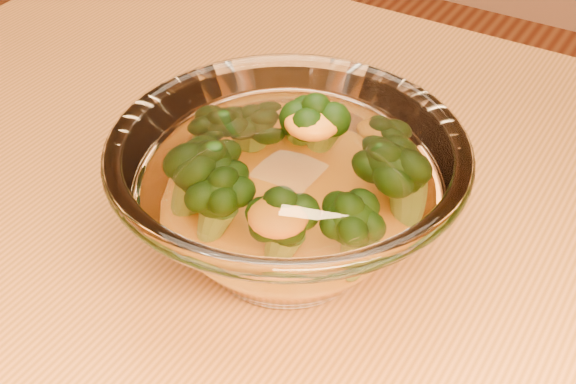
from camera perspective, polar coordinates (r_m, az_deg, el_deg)
The scene contains 3 objects.
glass_bowl at distance 0.53m, azimuth -0.00°, elevation -0.43°, with size 0.24×0.24×0.10m.
cheese_sauce at distance 0.55m, azimuth -0.00°, elevation -2.22°, with size 0.12×0.12×0.03m, color orange.
broccoli_heap at distance 0.53m, azimuth 0.10°, elevation 1.38°, with size 0.17×0.15×0.08m.
Camera 1 is at (0.10, -0.35, 1.14)m, focal length 50.00 mm.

